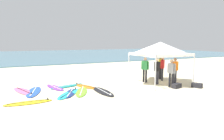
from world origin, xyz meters
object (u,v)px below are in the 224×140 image
at_px(canopy_tent, 160,48).
at_px(surfboard_cyan, 69,94).
at_px(gear_bag_by_pole, 197,85).
at_px(person_green, 145,68).
at_px(surfboard_orange, 85,86).
at_px(person_grey, 171,71).
at_px(surfboard_lime, 81,92).
at_px(surfboard_yellow, 29,102).
at_px(surfboard_blue, 34,92).
at_px(person_yellow, 160,66).
at_px(person_orange, 175,69).
at_px(surfboard_black, 103,91).
at_px(person_black, 157,69).
at_px(surfboard_teal, 67,86).
at_px(surfboard_pink, 24,91).
at_px(person_red, 162,67).
at_px(gear_bag_near_tent, 177,86).
at_px(surfboard_navy, 70,93).
at_px(surfboard_purple, 55,87).

relative_size(canopy_tent, surfboard_cyan, 1.40).
bearing_deg(gear_bag_by_pole, person_green, 125.28).
relative_size(surfboard_orange, person_grey, 1.21).
bearing_deg(surfboard_lime, surfboard_yellow, -162.21).
distance_m(surfboard_blue, person_yellow, 8.88).
distance_m(person_orange, gear_bag_by_pole, 1.79).
height_order(surfboard_lime, person_orange, person_orange).
xyz_separation_m(surfboard_blue, person_grey, (7.64, -2.39, 0.95)).
distance_m(surfboard_blue, person_grey, 8.07).
distance_m(surfboard_black, person_green, 3.97).
bearing_deg(person_black, surfboard_lime, 178.92).
height_order(surfboard_orange, surfboard_teal, same).
bearing_deg(surfboard_pink, person_grey, -18.38).
bearing_deg(person_green, person_red, -0.44).
height_order(canopy_tent, person_black, canopy_tent).
bearing_deg(gear_bag_by_pole, surfboard_pink, 160.25).
xyz_separation_m(surfboard_orange, surfboard_teal, (-0.97, 0.54, -0.00)).
relative_size(surfboard_yellow, person_grey, 1.22).
height_order(surfboard_lime, person_black, person_black).
distance_m(surfboard_lime, person_yellow, 6.65).
xyz_separation_m(surfboard_black, surfboard_orange, (-0.48, 1.65, 0.00)).
bearing_deg(surfboard_lime, surfboard_blue, 153.79).
xyz_separation_m(surfboard_pink, surfboard_teal, (2.49, 0.27, 0.00)).
bearing_deg(surfboard_yellow, gear_bag_by_pole, -6.34).
bearing_deg(surfboard_yellow, surfboard_teal, 47.71).
xyz_separation_m(surfboard_orange, person_orange, (5.67, -1.62, 0.95)).
distance_m(person_black, gear_bag_near_tent, 1.69).
relative_size(surfboard_yellow, person_orange, 1.22).
xyz_separation_m(surfboard_yellow, surfboard_teal, (2.40, 2.64, -0.00)).
relative_size(surfboard_navy, person_green, 1.18).
xyz_separation_m(surfboard_yellow, surfboard_purple, (1.64, 2.62, -0.00)).
relative_size(surfboard_navy, gear_bag_near_tent, 3.37).
height_order(surfboard_navy, person_black, person_black).
relative_size(surfboard_orange, gear_bag_by_pole, 3.45).
xyz_separation_m(surfboard_navy, person_yellow, (7.08, 1.33, 0.95)).
height_order(surfboard_cyan, gear_bag_by_pole, gear_bag_by_pole).
bearing_deg(surfboard_navy, person_green, 8.41).
distance_m(surfboard_navy, person_grey, 6.09).
relative_size(surfboard_cyan, surfboard_teal, 0.95).
distance_m(surfboard_orange, person_orange, 5.98).
bearing_deg(surfboard_yellow, canopy_tent, 6.42).
xyz_separation_m(surfboard_pink, gear_bag_near_tent, (8.32, -2.99, 0.10)).
distance_m(person_black, person_orange, 1.25).
bearing_deg(person_orange, surfboard_purple, 163.88).
xyz_separation_m(surfboard_cyan, person_yellow, (7.19, 1.44, 0.95)).
xyz_separation_m(surfboard_navy, person_green, (5.37, 0.79, 0.95)).
bearing_deg(person_black, person_orange, -14.64).
bearing_deg(surfboard_lime, surfboard_orange, 63.42).
relative_size(surfboard_teal, person_grey, 1.35).
xyz_separation_m(person_orange, person_yellow, (0.17, 1.73, 0.00)).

